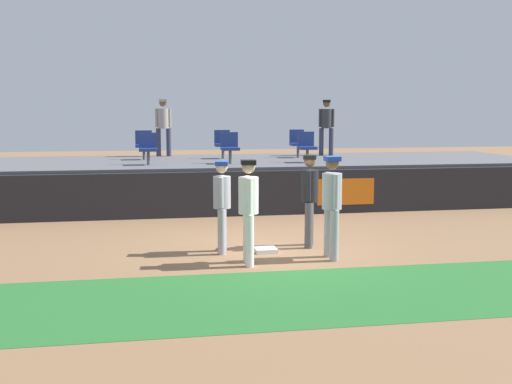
% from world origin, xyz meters
% --- Properties ---
extents(ground_plane, '(60.00, 60.00, 0.00)m').
position_xyz_m(ground_plane, '(0.00, 0.00, 0.00)').
color(ground_plane, '#846042').
extents(grass_foreground_strip, '(18.00, 2.80, 0.01)m').
position_xyz_m(grass_foreground_strip, '(0.00, -2.86, 0.00)').
color(grass_foreground_strip, '#26662B').
rests_on(grass_foreground_strip, ground_plane).
extents(first_base, '(0.40, 0.40, 0.08)m').
position_xyz_m(first_base, '(-0.18, -0.04, 0.04)').
color(first_base, white).
rests_on(first_base, ground_plane).
extents(player_fielder_home, '(0.36, 0.56, 1.80)m').
position_xyz_m(player_fielder_home, '(-0.64, -0.91, 1.04)').
color(player_fielder_home, white).
rests_on(player_fielder_home, ground_plane).
extents(player_runner_visitor, '(0.38, 0.47, 1.70)m').
position_xyz_m(player_runner_visitor, '(-0.98, 0.06, 0.98)').
color(player_runner_visitor, '#9EA3AD').
rests_on(player_runner_visitor, ground_plane).
extents(player_coach_visitor, '(0.36, 0.51, 1.83)m').
position_xyz_m(player_coach_visitor, '(0.87, -0.78, 1.06)').
color(player_coach_visitor, '#9EA3AD').
rests_on(player_coach_visitor, ground_plane).
extents(player_umpire, '(0.43, 0.48, 1.78)m').
position_xyz_m(player_umpire, '(0.75, 0.29, 1.03)').
color(player_umpire, '#4C4C51').
rests_on(player_umpire, ground_plane).
extents(field_wall, '(18.00, 0.26, 1.11)m').
position_xyz_m(field_wall, '(0.01, 4.07, 0.56)').
color(field_wall, black).
rests_on(field_wall, ground_plane).
extents(bleacher_platform, '(18.00, 4.80, 1.19)m').
position_xyz_m(bleacher_platform, '(0.00, 6.64, 0.59)').
color(bleacher_platform, '#59595E').
rests_on(bleacher_platform, ground_plane).
extents(seat_back_center, '(0.46, 0.44, 0.84)m').
position_xyz_m(seat_back_center, '(-0.04, 7.31, 1.66)').
color(seat_back_center, '#4C4C51').
rests_on(seat_back_center, bleacher_platform).
extents(seat_front_right, '(0.46, 0.44, 0.84)m').
position_xyz_m(seat_front_right, '(2.06, 5.51, 1.66)').
color(seat_front_right, '#4C4C51').
rests_on(seat_front_right, bleacher_platform).
extents(seat_front_center, '(0.47, 0.44, 0.84)m').
position_xyz_m(seat_front_center, '(-0.08, 5.51, 1.66)').
color(seat_front_center, '#4C4C51').
rests_on(seat_front_center, bleacher_platform).
extents(seat_front_left, '(0.48, 0.44, 0.84)m').
position_xyz_m(seat_front_left, '(-2.24, 5.51, 1.66)').
color(seat_front_left, '#4C4C51').
rests_on(seat_front_left, bleacher_platform).
extents(seat_back_right, '(0.44, 0.44, 0.84)m').
position_xyz_m(seat_back_right, '(2.25, 7.31, 1.66)').
color(seat_back_right, '#4C4C51').
rests_on(seat_back_right, bleacher_platform).
extents(seat_back_left, '(0.48, 0.44, 0.84)m').
position_xyz_m(seat_back_left, '(-2.35, 7.31, 1.66)').
color(seat_back_left, '#4C4C51').
rests_on(seat_back_left, bleacher_platform).
extents(spectator_hooded, '(0.47, 0.42, 1.74)m').
position_xyz_m(spectator_hooded, '(3.34, 7.97, 2.20)').
color(spectator_hooded, '#33384C').
rests_on(spectator_hooded, bleacher_platform).
extents(spectator_capped, '(0.49, 0.34, 1.76)m').
position_xyz_m(spectator_capped, '(-1.74, 8.51, 2.21)').
color(spectator_capped, '#33384C').
rests_on(spectator_capped, bleacher_platform).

